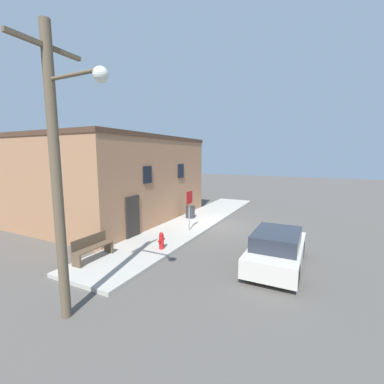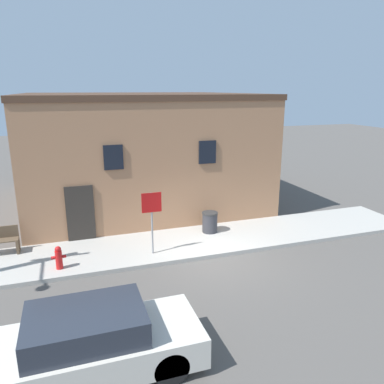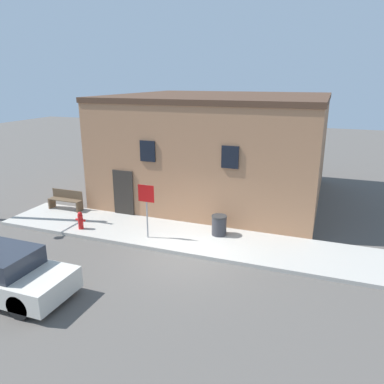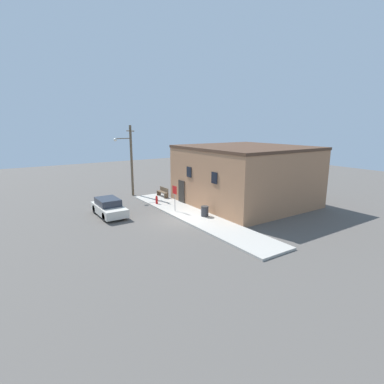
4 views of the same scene
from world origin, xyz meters
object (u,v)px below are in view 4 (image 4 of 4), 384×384
Objects in this scene: trash_bin at (205,211)px; bench at (163,192)px; utility_pole at (130,158)px; stop_sign at (175,194)px; parked_car at (109,207)px; fire_hydrant at (157,200)px.

bench is at bearing 177.11° from trash_bin.
utility_pole reaches higher than bench.
stop_sign reaches higher than bench.
bench is 0.40× the size of parked_car.
bench is 4.83m from utility_pole.
trash_bin is at bearing 14.28° from fire_hydrant.
stop_sign is (3.00, 0.17, 1.13)m from fire_hydrant.
fire_hydrant is at bearing 98.97° from parked_car.
parked_car reaches higher than trash_bin.
stop_sign is at bearing 4.08° from utility_pole.
trash_bin is at bearing -2.89° from bench.
stop_sign is 8.25m from utility_pole.
stop_sign is 0.30× the size of utility_pole.
parked_car is at bearing -66.09° from bench.
trash_bin is (2.55, 1.24, -1.09)m from stop_sign.
bench is 0.23× the size of utility_pole.
fire_hydrant is at bearing 4.54° from utility_pole.
bench reaches higher than fire_hydrant.
parked_car is at bearing -37.26° from utility_pole.
parked_car is at bearing -114.95° from stop_sign.
utility_pole is (-7.91, -0.56, 2.26)m from stop_sign.
fire_hydrant is 0.44× the size of bench.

